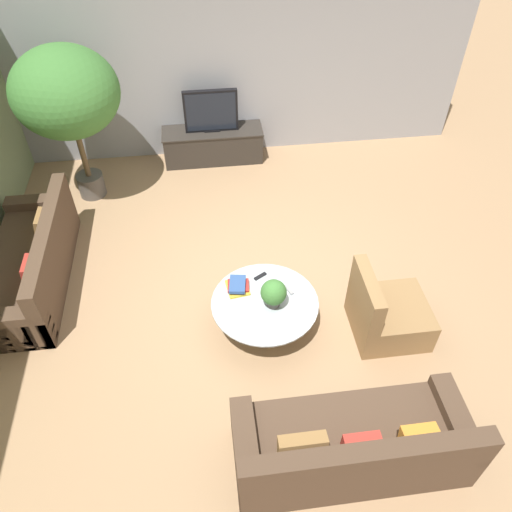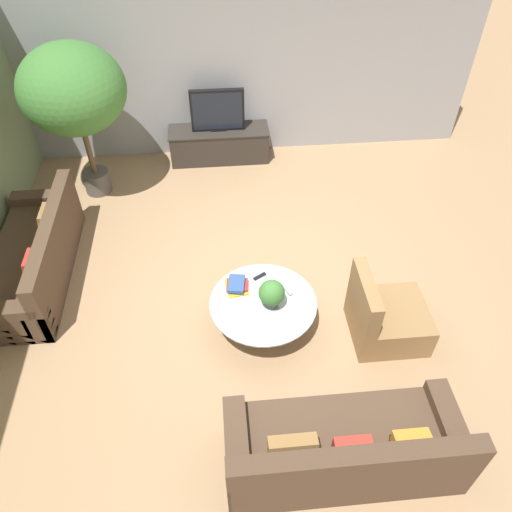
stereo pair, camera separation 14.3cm
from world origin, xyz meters
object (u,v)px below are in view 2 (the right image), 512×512
television (217,111)px  potted_palm_tall (73,92)px  couch_near_entry (344,450)px  potted_plant_tabletop (272,294)px  coffee_table (263,309)px  couch_by_wall (35,259)px  armchair_wicker (385,317)px  media_console (219,144)px

television → potted_palm_tall: potted_palm_tall is taller
couch_near_entry → potted_palm_tall: potted_palm_tall is taller
potted_palm_tall → potted_plant_tabletop: potted_palm_tall is taller
coffee_table → couch_by_wall: bearing=159.0°
couch_by_wall → armchair_wicker: size_ratio=2.52×
media_console → potted_plant_tabletop: size_ratio=4.58×
media_console → couch_near_entry: 5.22m
armchair_wicker → potted_palm_tall: size_ratio=0.39×
media_console → couch_by_wall: 3.38m
television → couch_by_wall: size_ratio=0.38×
coffee_table → potted_plant_tabletop: potted_plant_tabletop is taller
coffee_table → couch_by_wall: (-2.70, 1.03, 0.01)m
television → couch_by_wall: bearing=-134.1°
coffee_table → couch_by_wall: 2.89m
couch_near_entry → media_console: bearing=-80.1°
couch_by_wall → potted_plant_tabletop: 3.01m
armchair_wicker → potted_palm_tall: potted_palm_tall is taller
potted_plant_tabletop → potted_palm_tall: bearing=129.2°
television → couch_near_entry: size_ratio=0.39×
television → potted_plant_tabletop: 3.55m
coffee_table → media_console: bearing=95.8°
media_console → television: size_ratio=1.92×
media_console → armchair_wicker: (1.67, -3.71, -0.00)m
media_console → couch_near_entry: (0.89, -5.14, 0.01)m
potted_plant_tabletop → television: bearing=97.0°
media_console → potted_plant_tabletop: 3.56m
television → couch_near_entry: 5.25m
media_console → potted_palm_tall: (-1.86, -0.70, 1.31)m
media_console → couch_by_wall: (-2.35, -2.43, 0.01)m
potted_palm_tall → couch_by_wall: bearing=-105.9°
media_console → potted_plant_tabletop: (0.43, -3.52, 0.30)m
media_console → coffee_table: bearing=-84.2°
television → couch_near_entry: bearing=-80.1°
coffee_table → potted_palm_tall: potted_palm_tall is taller
coffee_table → potted_plant_tabletop: bearing=-30.0°
couch_by_wall → potted_palm_tall: 2.23m
couch_by_wall → media_console: bearing=136.0°
media_console → couch_near_entry: couch_near_entry is taller
potted_palm_tall → potted_plant_tabletop: bearing=-50.8°
potted_palm_tall → potted_plant_tabletop: 3.77m
couch_near_entry → potted_plant_tabletop: 1.71m
television → couch_near_entry: television is taller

